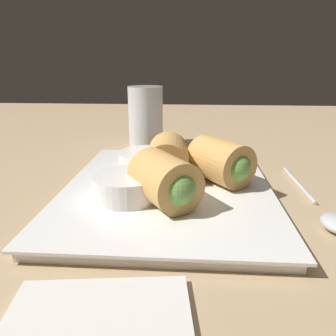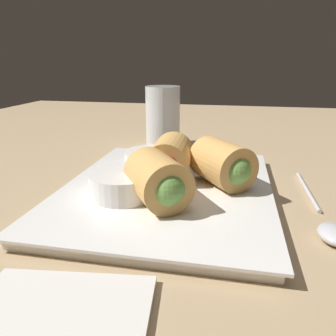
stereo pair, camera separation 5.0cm
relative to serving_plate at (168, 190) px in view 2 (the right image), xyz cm
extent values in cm
cube|color=tan|center=(-1.59, 2.73, -1.76)|extent=(180.00, 140.00, 2.00)
cube|color=white|center=(0.00, 0.00, -0.16)|extent=(30.82, 24.41, 1.20)
cube|color=white|center=(0.00, 0.00, 0.59)|extent=(32.05, 25.39, 0.30)
cylinder|color=#DBA356|center=(-5.66, 0.00, 3.50)|extent=(9.12, 8.63, 5.52)
sphere|color=#6B9E47|center=(-7.99, -1.55, 3.50)|extent=(3.59, 3.59, 3.59)
cylinder|color=#DBA356|center=(2.47, 0.22, 3.50)|extent=(7.48, 5.79, 5.52)
sphere|color=#B23D2D|center=(-0.34, 0.11, 3.50)|extent=(3.59, 3.59, 3.59)
cylinder|color=#DBA356|center=(1.53, -6.52, 3.50)|extent=(9.14, 8.78, 5.52)
sphere|color=#6B9E47|center=(-0.72, -8.20, 3.50)|extent=(3.59, 3.59, 3.59)
cylinder|color=white|center=(-4.30, 4.40, 2.11)|extent=(7.72, 7.72, 2.75)
cylinder|color=#DBBC89|center=(-4.30, 4.40, 3.24)|extent=(6.33, 6.33, 0.49)
cylinder|color=white|center=(5.27, 3.42, 2.11)|extent=(7.72, 7.72, 2.75)
cylinder|color=#477038|center=(5.27, 3.42, 3.24)|extent=(6.33, 6.33, 0.49)
cylinder|color=silver|center=(4.73, -17.63, -0.51)|extent=(13.00, 0.69, 0.50)
ellipsoid|color=silver|center=(-7.61, -17.81, -0.03)|extent=(4.26, 3.30, 1.46)
cylinder|color=silver|center=(25.08, 6.11, 5.06)|extent=(6.75, 6.75, 11.63)
camera|label=1|loc=(-38.37, -2.66, 15.75)|focal=35.00mm
camera|label=2|loc=(-37.70, -7.62, 15.75)|focal=35.00mm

